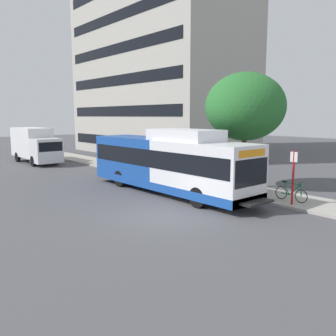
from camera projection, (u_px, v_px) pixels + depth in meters
name	position (u px, v px, depth m)	size (l,w,h in m)	color
ground_plane	(76.00, 189.00, 21.26)	(120.00, 120.00, 0.00)	#4C4C51
sidewalk_curb	(184.00, 179.00, 24.25)	(3.00, 56.00, 0.14)	#A8A399
transit_bus	(168.00, 163.00, 20.11)	(2.58, 12.25, 3.65)	white
bus_stop_sign_pole	(293.00, 174.00, 16.79)	(0.10, 0.36, 2.60)	red
bicycle_parked	(291.00, 193.00, 17.66)	(0.52, 1.76, 1.02)	black
street_tree_near_stop	(245.00, 107.00, 21.02)	(4.73, 4.73, 6.78)	#4C3823
box_truck_background	(35.00, 144.00, 32.95)	(2.32, 7.01, 3.25)	silver
apartment_tower_backdrop	(158.00, 9.00, 39.68)	(10.76, 21.58, 32.37)	#ADA89E
lattice_comm_tower	(100.00, 90.00, 52.66)	(1.10, 1.10, 24.88)	#B7B7BC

